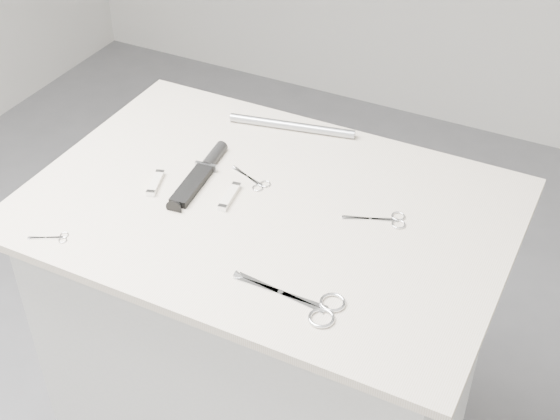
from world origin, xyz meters
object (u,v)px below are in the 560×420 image
at_px(pocket_knife_a, 156,183).
at_px(metal_rail, 292,126).
at_px(embroidery_scissors_b, 255,182).
at_px(pocket_knife_b, 230,196).
at_px(tiny_scissors, 54,238).
at_px(large_shears, 310,304).
at_px(plinth, 269,356).
at_px(embroidery_scissors_a, 386,220).
at_px(sheathed_knife, 202,171).

bearing_deg(pocket_knife_a, metal_rail, -44.44).
relative_size(embroidery_scissors_b, pocket_knife_b, 1.12).
distance_m(tiny_scissors, pocket_knife_b, 0.36).
distance_m(large_shears, metal_rail, 0.59).
distance_m(plinth, embroidery_scissors_a, 0.53).
distance_m(pocket_knife_b, metal_rail, 0.30).
bearing_deg(pocket_knife_a, plinth, -97.42).
height_order(embroidery_scissors_a, metal_rail, metal_rail).
distance_m(plinth, embroidery_scissors_b, 0.48).
height_order(plinth, embroidery_scissors_b, embroidery_scissors_b).
xyz_separation_m(large_shears, metal_rail, (-0.29, 0.51, 0.01)).
distance_m(tiny_scissors, pocket_knife_a, 0.25).
xyz_separation_m(tiny_scissors, metal_rail, (0.24, 0.57, 0.01)).
relative_size(sheathed_knife, pocket_knife_a, 2.75).
distance_m(plinth, large_shears, 0.56).
bearing_deg(pocket_knife_b, plinth, -85.78).
relative_size(large_shears, embroidery_scissors_b, 2.02).
xyz_separation_m(embroidery_scissors_a, metal_rail, (-0.32, 0.22, 0.01)).
bearing_deg(plinth, metal_rail, 106.11).
height_order(pocket_knife_a, pocket_knife_b, pocket_knife_b).
xyz_separation_m(sheathed_knife, metal_rail, (0.09, 0.25, 0.00)).
relative_size(embroidery_scissors_a, embroidery_scissors_b, 1.21).
xyz_separation_m(embroidery_scissors_b, pocket_knife_b, (-0.02, -0.08, 0.00)).
relative_size(plinth, embroidery_scissors_b, 8.59).
height_order(large_shears, sheathed_knife, sheathed_knife).
distance_m(sheathed_knife, pocket_knife_b, 0.11).
distance_m(plinth, metal_rail, 0.56).
distance_m(embroidery_scissors_a, metal_rail, 0.39).
height_order(large_shears, embroidery_scissors_a, large_shears).
xyz_separation_m(plinth, pocket_knife_b, (-0.08, -0.02, 0.48)).
xyz_separation_m(embroidery_scissors_b, tiny_scissors, (-0.26, -0.34, -0.00)).
xyz_separation_m(plinth, large_shears, (0.20, -0.23, 0.47)).
relative_size(large_shears, tiny_scissors, 2.81).
bearing_deg(metal_rail, pocket_knife_a, -116.11).
bearing_deg(large_shears, sheathed_knife, 148.41).
xyz_separation_m(tiny_scissors, sheathed_knife, (0.15, 0.32, 0.01)).
xyz_separation_m(sheathed_knife, pocket_knife_a, (-0.07, -0.08, -0.00)).
height_order(large_shears, embroidery_scissors_b, large_shears).
bearing_deg(tiny_scissors, metal_rail, 38.86).
relative_size(tiny_scissors, pocket_knife_b, 0.80).
bearing_deg(embroidery_scissors_a, plinth, 172.65).
relative_size(embroidery_scissors_b, tiny_scissors, 1.39).
xyz_separation_m(embroidery_scissors_b, metal_rail, (-0.02, 0.23, 0.01)).
bearing_deg(embroidery_scissors_a, tiny_scissors, -169.99).
height_order(tiny_scissors, pocket_knife_b, pocket_knife_b).
relative_size(plinth, tiny_scissors, 11.96).
xyz_separation_m(large_shears, tiny_scissors, (-0.53, -0.06, -0.00)).
bearing_deg(large_shears, metal_rail, 121.81).
xyz_separation_m(large_shears, sheathed_knife, (-0.38, 0.26, 0.01)).
height_order(large_shears, pocket_knife_a, pocket_knife_a).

